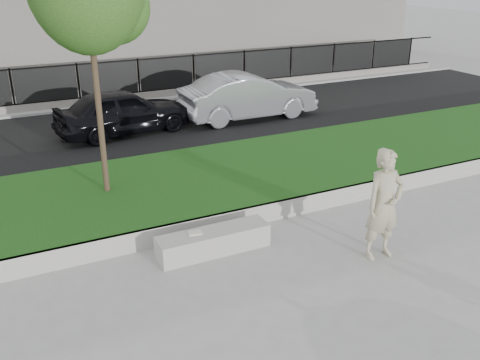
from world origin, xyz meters
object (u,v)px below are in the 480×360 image
car_dark (123,111)px  car_silver (248,96)px  stone_bench (213,241)px  man (384,205)px  book (195,233)px

car_dark → car_silver: size_ratio=0.89×
stone_bench → man: bearing=-28.9°
man → book: man is taller
man → car_silver: size_ratio=0.44×
man → car_dark: bearing=104.9°
stone_bench → car_dark: (0.43, 7.76, 0.52)m
man → book: (-2.94, 1.50, -0.57)m
book → car_silver: bearing=65.5°
stone_bench → book: book is taller
book → car_dark: car_dark is taller
car_dark → man: bearing=-174.4°
car_dark → book: bearing=166.6°
book → car_dark: 7.75m
man → car_silver: 9.29m
car_silver → man: bearing=167.9°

